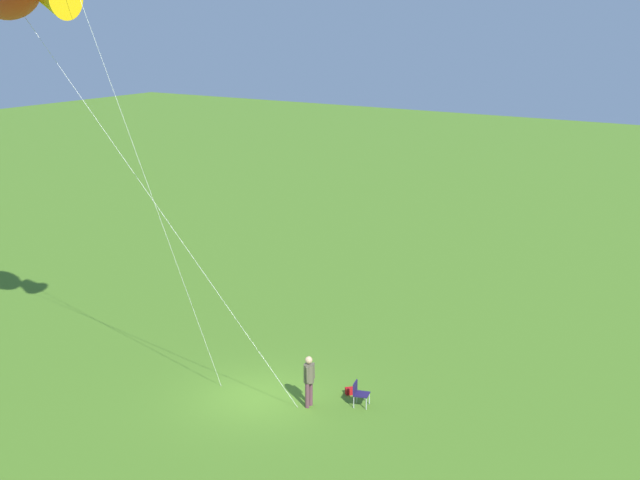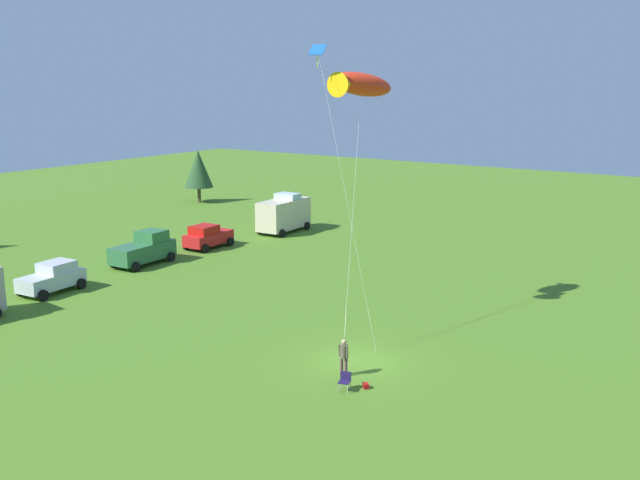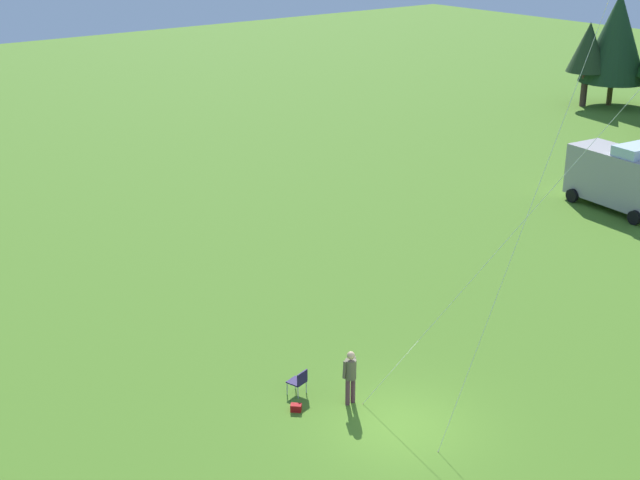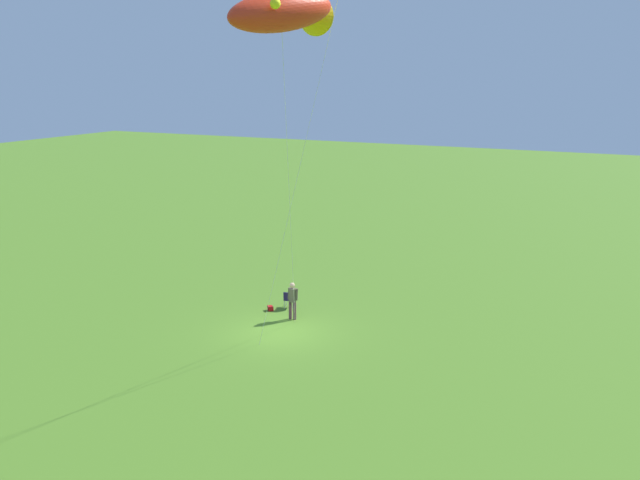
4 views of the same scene
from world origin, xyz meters
The scene contains 5 objects.
ground_plane centered at (0.00, 0.00, 0.00)m, with size 160.00×160.00×0.00m, color #477320.
person_kite_flyer centered at (-1.83, -0.34, 1.02)m, with size 0.36×0.53×1.74m.
folding_chair centered at (-3.17, -1.26, 0.49)m, with size 0.60×0.60×0.82m.
backpack_on_grass centered at (-2.47, -1.89, 0.11)m, with size 0.32×0.22×0.22m, color #A71112.
kite_large_fish centered at (5.73, 3.72, 12.90)m, with size 9.80×5.29×13.76m.
Camera 4 is at (26.77, 15.31, 11.23)m, focal length 42.00 mm.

